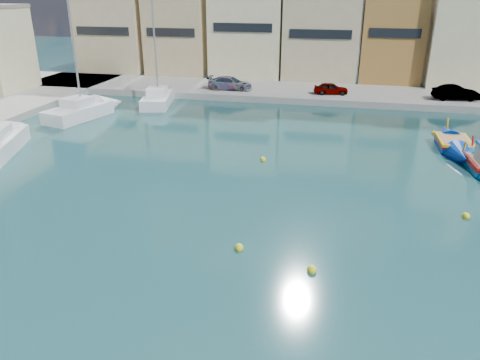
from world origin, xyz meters
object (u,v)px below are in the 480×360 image
(yacht_mid, at_px, (5,138))
(yacht_midnorth, at_px, (94,108))
(luzzu_green, at_px, (453,145))
(yacht_north, at_px, (161,96))

(yacht_mid, bearing_deg, yacht_midnorth, 79.33)
(luzzu_green, xyz_separation_m, yacht_mid, (-29.73, -5.79, 0.21))
(yacht_north, distance_m, yacht_midnorth, 6.96)
(luzzu_green, distance_m, yacht_north, 25.96)
(luzzu_green, distance_m, yacht_mid, 30.29)
(luzzu_green, height_order, yacht_north, yacht_north)
(luzzu_green, relative_size, yacht_midnorth, 0.65)
(yacht_midnorth, bearing_deg, luzzu_green, -6.52)
(luzzu_green, relative_size, yacht_mid, 0.64)
(yacht_midnorth, height_order, yacht_mid, yacht_mid)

